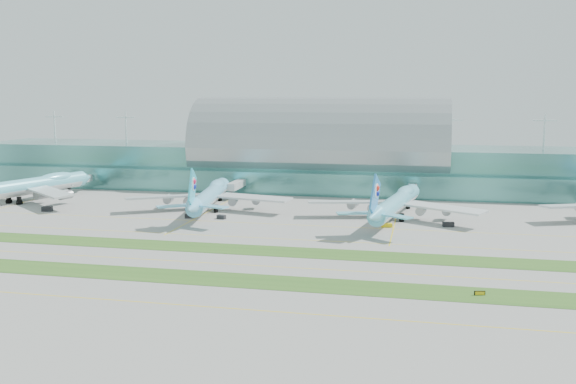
% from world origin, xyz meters
% --- Properties ---
extents(ground, '(700.00, 700.00, 0.00)m').
position_xyz_m(ground, '(0.00, 0.00, 0.00)').
color(ground, gray).
rests_on(ground, ground).
extents(terminal, '(340.00, 69.10, 36.00)m').
position_xyz_m(terminal, '(0.01, 128.79, 14.23)').
color(terminal, '#3D7A75').
rests_on(terminal, ground).
extents(grass_strip_near, '(420.00, 12.00, 0.08)m').
position_xyz_m(grass_strip_near, '(0.00, -28.00, 0.04)').
color(grass_strip_near, '#2D591E').
rests_on(grass_strip_near, ground).
extents(grass_strip_far, '(420.00, 12.00, 0.08)m').
position_xyz_m(grass_strip_far, '(0.00, 2.00, 0.04)').
color(grass_strip_far, '#2D591E').
rests_on(grass_strip_far, ground).
extents(taxiline_a, '(420.00, 0.35, 0.01)m').
position_xyz_m(taxiline_a, '(0.00, -48.00, 0.01)').
color(taxiline_a, yellow).
rests_on(taxiline_a, ground).
extents(taxiline_b, '(420.00, 0.35, 0.01)m').
position_xyz_m(taxiline_b, '(0.00, -14.00, 0.01)').
color(taxiline_b, yellow).
rests_on(taxiline_b, ground).
extents(taxiline_c, '(420.00, 0.35, 0.01)m').
position_xyz_m(taxiline_c, '(0.00, 18.00, 0.01)').
color(taxiline_c, yellow).
rests_on(taxiline_c, ground).
extents(taxiline_d, '(420.00, 0.35, 0.01)m').
position_xyz_m(taxiline_d, '(0.00, 40.00, 0.01)').
color(taxiline_d, yellow).
rests_on(taxiline_d, ground).
extents(airliner_a, '(67.29, 77.96, 21.93)m').
position_xyz_m(airliner_a, '(-113.89, 62.26, 6.76)').
color(airliner_a, '#65CBDF').
rests_on(airliner_a, ground).
extents(airliner_b, '(63.83, 73.11, 20.16)m').
position_xyz_m(airliner_b, '(-31.86, 60.51, 6.22)').
color(airliner_b, '#6BC4EC').
rests_on(airliner_b, ground).
extents(airliner_c, '(63.57, 72.89, 20.12)m').
position_xyz_m(airliner_c, '(39.07, 58.05, 6.21)').
color(airliner_c, '#66C7E1').
rests_on(airliner_c, ground).
extents(gse_b, '(4.22, 2.95, 1.87)m').
position_xyz_m(gse_b, '(-92.36, 45.58, 0.93)').
color(gse_b, black).
rests_on(gse_b, ground).
extents(gse_c, '(3.79, 2.67, 1.57)m').
position_xyz_m(gse_c, '(-34.10, 43.97, 0.78)').
color(gse_c, black).
rests_on(gse_c, ground).
extents(gse_d, '(3.41, 2.36, 1.42)m').
position_xyz_m(gse_d, '(-22.38, 44.92, 0.71)').
color(gse_d, black).
rests_on(gse_d, ground).
extents(gse_e, '(3.97, 2.49, 1.30)m').
position_xyz_m(gse_e, '(36.69, 42.71, 0.65)').
color(gse_e, yellow).
rests_on(gse_e, ground).
extents(gse_f, '(4.07, 2.43, 1.61)m').
position_xyz_m(gse_f, '(57.01, 47.56, 0.81)').
color(gse_f, black).
rests_on(gse_f, ground).
extents(taxiway_sign_east, '(2.45, 0.78, 1.04)m').
position_xyz_m(taxiway_sign_east, '(61.33, -28.06, 0.51)').
color(taxiway_sign_east, black).
rests_on(taxiway_sign_east, ground).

